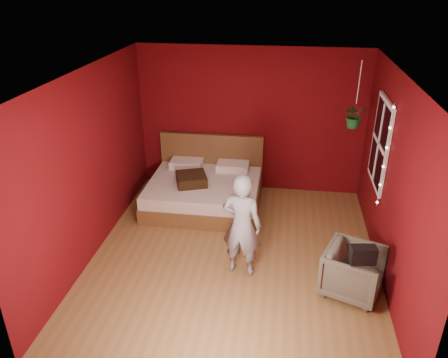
# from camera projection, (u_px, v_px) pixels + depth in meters

# --- Properties ---
(floor) EXTENTS (4.50, 4.50, 0.00)m
(floor) POSITION_uv_depth(u_px,v_px,m) (234.00, 255.00, 6.29)
(floor) COLOR brown
(floor) RESTS_ON ground
(room_walls) EXTENTS (4.04, 4.54, 2.62)m
(room_walls) POSITION_uv_depth(u_px,v_px,m) (235.00, 147.00, 5.57)
(room_walls) COLOR #59090E
(room_walls) RESTS_ON ground
(window) EXTENTS (0.05, 0.97, 1.27)m
(window) POSITION_uv_depth(u_px,v_px,m) (380.00, 143.00, 6.19)
(window) COLOR white
(window) RESTS_ON room_walls
(fairy_lights) EXTENTS (0.04, 0.04, 1.45)m
(fairy_lights) POSITION_uv_depth(u_px,v_px,m) (385.00, 157.00, 5.72)
(fairy_lights) COLOR silver
(fairy_lights) RESTS_ON room_walls
(bed) EXTENTS (1.89, 1.61, 1.04)m
(bed) POSITION_uv_depth(u_px,v_px,m) (205.00, 189.00, 7.59)
(bed) COLOR brown
(bed) RESTS_ON ground
(person) EXTENTS (0.59, 0.44, 1.46)m
(person) POSITION_uv_depth(u_px,v_px,m) (242.00, 225.00, 5.66)
(person) COLOR gray
(person) RESTS_ON ground
(armchair) EXTENTS (0.89, 0.88, 0.64)m
(armchair) POSITION_uv_depth(u_px,v_px,m) (353.00, 271.00, 5.45)
(armchair) COLOR #5C5A48
(armchair) RESTS_ON ground
(handbag) EXTENTS (0.32, 0.19, 0.21)m
(handbag) POSITION_uv_depth(u_px,v_px,m) (363.00, 255.00, 5.05)
(handbag) COLOR black
(handbag) RESTS_ON armchair
(throw_pillow) EXTENTS (0.62, 0.62, 0.17)m
(throw_pillow) POSITION_uv_depth(u_px,v_px,m) (191.00, 179.00, 7.30)
(throw_pillow) COLOR #321E10
(throw_pillow) RESTS_ON bed
(hanging_plant) EXTENTS (0.37, 0.34, 0.97)m
(hanging_plant) POSITION_uv_depth(u_px,v_px,m) (355.00, 116.00, 6.33)
(hanging_plant) COLOR silver
(hanging_plant) RESTS_ON room_walls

